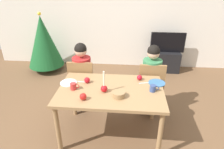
{
  "coord_description": "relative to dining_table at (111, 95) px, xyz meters",
  "views": [
    {
      "loc": [
        0.22,
        -2.28,
        2.11
      ],
      "look_at": [
        0.0,
        0.2,
        0.87
      ],
      "focal_mm": 32.06,
      "sensor_mm": 36.0,
      "label": 1
    }
  ],
  "objects": [
    {
      "name": "chair_left",
      "position": [
        -0.53,
        0.61,
        -0.15
      ],
      "size": [
        0.4,
        0.4,
        0.9
      ],
      "color": "olive",
      "rests_on": "ground"
    },
    {
      "name": "plate_right",
      "position": [
        0.63,
        0.22,
        0.09
      ],
      "size": [
        0.23,
        0.23,
        0.01
      ],
      "primitive_type": "cylinder",
      "color": "teal",
      "rests_on": "dining_table"
    },
    {
      "name": "ground_plane",
      "position": [
        0.0,
        0.0,
        -0.67
      ],
      "size": [
        7.68,
        7.68,
        0.0
      ],
      "primitive_type": "plane",
      "color": "brown"
    },
    {
      "name": "back_wall",
      "position": [
        0.0,
        2.6,
        0.63
      ],
      "size": [
        6.4,
        0.1,
        2.6
      ],
      "primitive_type": "cube",
      "color": "silver",
      "rests_on": "ground"
    },
    {
      "name": "tv_stand",
      "position": [
        1.12,
        2.3,
        -0.43
      ],
      "size": [
        0.64,
        0.4,
        0.48
      ],
      "primitive_type": "cube",
      "color": "black",
      "rests_on": "ground"
    },
    {
      "name": "mug_left",
      "position": [
        -0.49,
        -0.04,
        0.13
      ],
      "size": [
        0.12,
        0.08,
        0.09
      ],
      "color": "#B72D2D",
      "rests_on": "dining_table"
    },
    {
      "name": "fork_right",
      "position": [
        0.47,
        0.21,
        0.09
      ],
      "size": [
        0.18,
        0.06,
        0.01
      ],
      "primitive_type": "cube",
      "rotation": [
        0.0,
        0.0,
        0.25
      ],
      "color": "silver",
      "rests_on": "dining_table"
    },
    {
      "name": "chair_right",
      "position": [
        0.6,
        0.61,
        -0.15
      ],
      "size": [
        0.4,
        0.4,
        0.9
      ],
      "color": "olive",
      "rests_on": "ground"
    },
    {
      "name": "dining_table",
      "position": [
        0.0,
        0.0,
        0.0
      ],
      "size": [
        1.4,
        0.9,
        0.75
      ],
      "color": "#99754C",
      "rests_on": "ground"
    },
    {
      "name": "christmas_tree",
      "position": [
        -1.77,
        2.07,
        0.06
      ],
      "size": [
        0.82,
        0.82,
        1.4
      ],
      "color": "brown",
      "rests_on": "ground"
    },
    {
      "name": "person_left_child",
      "position": [
        -0.53,
        0.64,
        -0.1
      ],
      "size": [
        0.3,
        0.3,
        1.17
      ],
      "color": "#33384C",
      "rests_on": "ground"
    },
    {
      "name": "candle_centerpiece",
      "position": [
        -0.08,
        -0.07,
        0.15
      ],
      "size": [
        0.09,
        0.09,
        0.29
      ],
      "color": "red",
      "rests_on": "dining_table"
    },
    {
      "name": "tv",
      "position": [
        1.12,
        2.3,
        0.04
      ],
      "size": [
        0.79,
        0.05,
        0.46
      ],
      "color": "black",
      "rests_on": "tv_stand"
    },
    {
      "name": "mug_right",
      "position": [
        0.55,
        -0.0,
        0.13
      ],
      "size": [
        0.12,
        0.08,
        0.09
      ],
      "color": "#33477F",
      "rests_on": "dining_table"
    },
    {
      "name": "apple_by_left_plate",
      "position": [
        -0.35,
        0.15,
        0.12
      ],
      "size": [
        0.08,
        0.08,
        0.08
      ],
      "primitive_type": "sphere",
      "color": "red",
      "rests_on": "dining_table"
    },
    {
      "name": "person_right_child",
      "position": [
        0.6,
        0.64,
        -0.1
      ],
      "size": [
        0.3,
        0.3,
        1.17
      ],
      "color": "#33384C",
      "rests_on": "ground"
    },
    {
      "name": "bowl_walnuts",
      "position": [
        0.12,
        -0.17,
        0.12
      ],
      "size": [
        0.16,
        0.16,
        0.07
      ],
      "primitive_type": "cylinder",
      "color": "#99754C",
      "rests_on": "dining_table"
    },
    {
      "name": "apple_near_candle",
      "position": [
        0.39,
        0.3,
        0.12
      ],
      "size": [
        0.08,
        0.08,
        0.08
      ],
      "primitive_type": "sphere",
      "color": "#B61121",
      "rests_on": "dining_table"
    },
    {
      "name": "fork_left",
      "position": [
        -0.44,
        0.16,
        0.09
      ],
      "size": [
        0.18,
        0.03,
        0.01
      ],
      "primitive_type": "cube",
      "rotation": [
        0.0,
        0.0,
        -0.09
      ],
      "color": "silver",
      "rests_on": "dining_table"
    },
    {
      "name": "plate_left",
      "position": [
        -0.61,
        0.12,
        0.09
      ],
      "size": [
        0.23,
        0.23,
        0.01
      ],
      "primitive_type": "cylinder",
      "color": "silver",
      "rests_on": "dining_table"
    },
    {
      "name": "apple_by_right_mug",
      "position": [
        -0.31,
        -0.27,
        0.13
      ],
      "size": [
        0.09,
        0.09,
        0.09
      ],
      "primitive_type": "sphere",
      "color": "red",
      "rests_on": "dining_table"
    }
  ]
}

